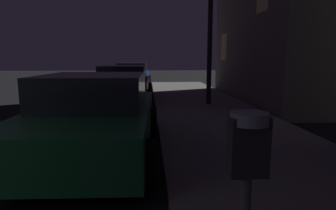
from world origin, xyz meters
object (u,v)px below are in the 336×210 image
(car_green, at_px, (95,117))
(car_red, at_px, (124,84))
(parking_meter, at_px, (247,173))
(car_blue, at_px, (133,75))

(car_green, xyz_separation_m, car_red, (-0.00, 6.16, 0.02))
(parking_meter, relative_size, car_blue, 0.30)
(car_red, xyz_separation_m, car_blue, (-0.00, 6.27, 0.00))
(car_green, bearing_deg, car_red, 90.01)
(parking_meter, distance_m, car_blue, 16.11)
(car_green, xyz_separation_m, car_blue, (-0.00, 12.43, 0.02))
(car_red, distance_m, car_blue, 6.27)
(car_green, relative_size, car_red, 0.97)
(parking_meter, xyz_separation_m, car_blue, (-1.43, 16.05, -0.41))
(car_green, height_order, car_blue, same)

